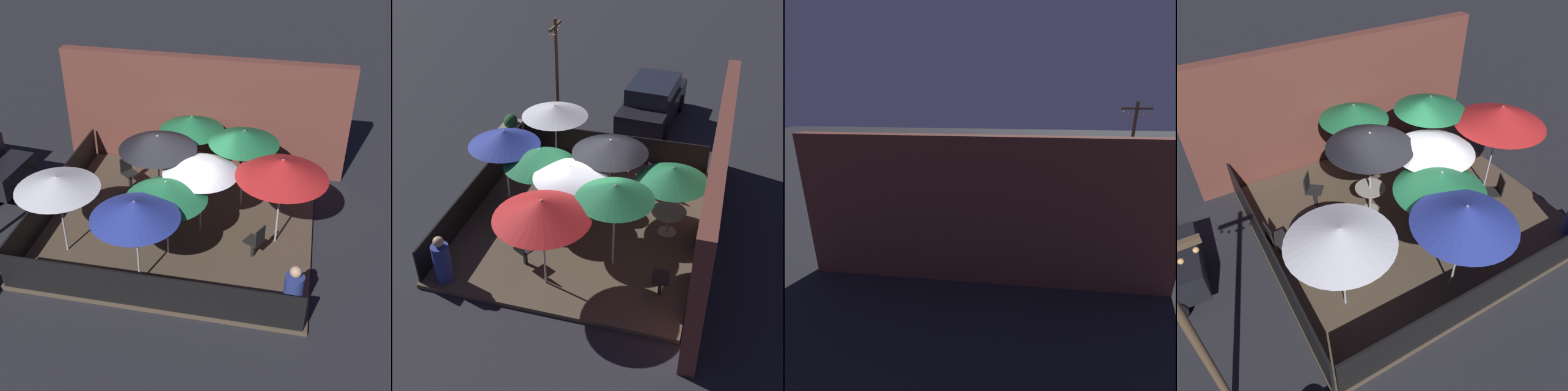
% 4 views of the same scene
% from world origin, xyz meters
% --- Properties ---
extents(ground_plane, '(60.00, 60.00, 0.00)m').
position_xyz_m(ground_plane, '(0.00, 0.00, 0.00)').
color(ground_plane, '#26262B').
extents(patio_deck, '(7.10, 6.38, 0.12)m').
position_xyz_m(patio_deck, '(0.00, 0.00, 0.06)').
color(patio_deck, brown).
rests_on(patio_deck, ground_plane).
extents(building_wall, '(8.70, 0.36, 3.58)m').
position_xyz_m(building_wall, '(0.00, 3.42, 1.79)').
color(building_wall, brown).
rests_on(building_wall, ground_plane).
extents(fence_front, '(6.90, 0.05, 0.95)m').
position_xyz_m(fence_front, '(0.00, -3.14, 0.59)').
color(fence_front, black).
rests_on(fence_front, patio_deck).
extents(fence_side_left, '(0.05, 6.18, 0.95)m').
position_xyz_m(fence_side_left, '(-3.51, 0.00, 0.59)').
color(fence_side_left, black).
rests_on(fence_side_left, patio_deck).
extents(patio_umbrella_0, '(2.06, 2.06, 2.33)m').
position_xyz_m(patio_umbrella_0, '(-0.66, 0.57, 2.25)').
color(patio_umbrella_0, '#B2B2B7').
rests_on(patio_umbrella_0, patio_deck).
extents(patio_umbrella_1, '(1.88, 1.88, 2.08)m').
position_xyz_m(patio_umbrella_1, '(-0.12, 2.34, 1.99)').
color(patio_umbrella_1, '#B2B2B7').
rests_on(patio_umbrella_1, patio_deck).
extents(patio_umbrella_2, '(2.03, 2.03, 2.20)m').
position_xyz_m(patio_umbrella_2, '(-2.52, -1.62, 2.14)').
color(patio_umbrella_2, '#B2B2B7').
rests_on(patio_umbrella_2, patio_deck).
extents(patio_umbrella_3, '(1.88, 1.88, 2.39)m').
position_xyz_m(patio_umbrella_3, '(1.52, 1.21, 2.31)').
color(patio_umbrella_3, '#B2B2B7').
rests_on(patio_umbrella_3, patio_deck).
extents(patio_umbrella_4, '(1.92, 1.92, 2.17)m').
position_xyz_m(patio_umbrella_4, '(0.63, -0.16, 2.11)').
color(patio_umbrella_4, '#B2B2B7').
rests_on(patio_umbrella_4, patio_deck).
extents(patio_umbrella_5, '(2.26, 2.26, 2.45)m').
position_xyz_m(patio_umbrella_5, '(2.62, -0.20, 2.32)').
color(patio_umbrella_5, '#B2B2B7').
rests_on(patio_umbrella_5, patio_deck).
extents(patio_umbrella_6, '(2.01, 2.01, 2.31)m').
position_xyz_m(patio_umbrella_6, '(-0.39, -2.37, 2.21)').
color(patio_umbrella_6, '#B2B2B7').
rests_on(patio_umbrella_6, patio_deck).
extents(patio_umbrella_7, '(1.99, 1.99, 2.13)m').
position_xyz_m(patio_umbrella_7, '(0.01, -1.20, 2.01)').
color(patio_umbrella_7, '#B2B2B7').
rests_on(patio_umbrella_7, patio_deck).
extents(dining_table_0, '(0.76, 0.76, 0.74)m').
position_xyz_m(dining_table_0, '(-0.66, 0.57, 0.70)').
color(dining_table_0, '#9E998E').
rests_on(dining_table_0, patio_deck).
extents(dining_table_1, '(0.93, 0.93, 0.71)m').
position_xyz_m(dining_table_1, '(-0.12, 2.34, 0.69)').
color(dining_table_1, '#9E998E').
rests_on(dining_table_1, patio_deck).
extents(patio_chair_0, '(0.56, 0.56, 0.96)m').
position_xyz_m(patio_chair_0, '(-1.85, 1.50, 0.65)').
color(patio_chair_0, black).
rests_on(patio_chair_0, patio_deck).
extents(patio_chair_1, '(0.54, 0.54, 0.94)m').
position_xyz_m(patio_chair_1, '(2.17, -0.94, 0.63)').
color(patio_chair_1, black).
rests_on(patio_chair_1, patio_deck).
extents(patio_chair_2, '(0.43, 0.43, 0.95)m').
position_xyz_m(patio_chair_2, '(2.34, 2.53, 0.64)').
color(patio_chair_2, black).
rests_on(patio_chair_2, patio_deck).
extents(patio_chair_3, '(0.43, 0.43, 0.93)m').
position_xyz_m(patio_chair_3, '(-3.26, 0.36, 0.63)').
color(patio_chair_3, black).
rests_on(patio_chair_3, patio_deck).
extents(patron_0, '(0.54, 0.54, 1.29)m').
position_xyz_m(patron_0, '(3.16, -2.61, 0.69)').
color(patron_0, navy).
rests_on(patron_0, patio_deck).
extents(planter_box, '(0.89, 0.63, 0.94)m').
position_xyz_m(planter_box, '(-4.15, -3.85, 0.41)').
color(planter_box, gray).
rests_on(planter_box, ground_plane).
extents(light_post, '(1.10, 0.12, 4.14)m').
position_xyz_m(light_post, '(-5.05, -2.39, 2.30)').
color(light_post, brown).
rests_on(light_post, ground_plane).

